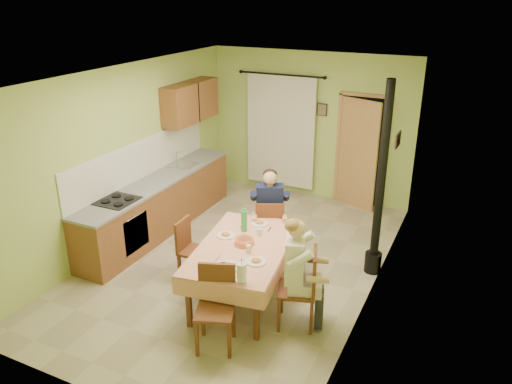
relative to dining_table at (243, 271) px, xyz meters
The scene contains 17 objects.
floor 0.99m from the dining_table, 121.91° to the left, with size 4.00×6.00×0.01m, color tan.
room_shell 1.71m from the dining_table, 121.91° to the left, with size 4.04×6.04×2.82m.
kitchen_run 2.49m from the dining_table, 151.79° to the left, with size 0.64×3.64×1.56m.
upper_cabinets 3.73m from the dining_table, 132.93° to the left, with size 0.35×1.40×0.70m, color brown.
curtain 3.92m from the dining_table, 105.69° to the left, with size 1.70×0.07×2.22m.
doorway 3.78m from the dining_table, 81.43° to the left, with size 0.96×0.34×2.15m.
dining_table is the anchor object (origin of this frame).
tableware 0.45m from the dining_table, 69.89° to the right, with size 0.92×1.61×0.33m.
chair_far 1.10m from the dining_table, 95.78° to the left, with size 0.55×0.55×0.98m.
chair_near 1.05m from the dining_table, 80.80° to the right, with size 0.55×0.55×0.99m.
chair_right 0.90m from the dining_table, 15.91° to the right, with size 0.56×0.56×1.01m.
chair_left 0.79m from the dining_table, behind, with size 0.40×0.40×0.93m.
man_far 1.22m from the dining_table, 96.01° to the left, with size 0.65×0.60×1.39m.
man_right 1.02m from the dining_table, 16.46° to the right, with size 0.57×0.64×1.39m.
stove_flue 2.08m from the dining_table, 44.13° to the left, with size 0.24×0.24×2.80m.
picture_back 3.99m from the dining_table, 93.55° to the left, with size 0.19×0.03×0.23m, color black.
picture_right 2.88m from the dining_table, 53.01° to the left, with size 0.03×0.31×0.21m, color brown.
Camera 1 is at (3.09, -5.85, 3.86)m, focal length 35.00 mm.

